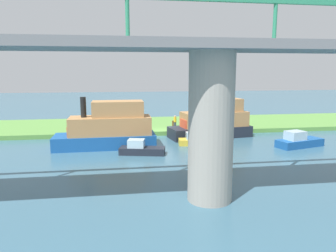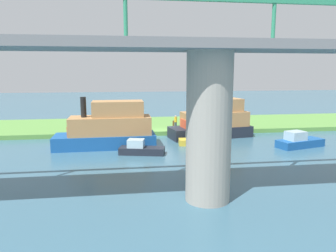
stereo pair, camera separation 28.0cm
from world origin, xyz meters
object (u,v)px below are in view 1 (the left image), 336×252
Objects in this scene: bridge_pylon at (211,128)px; pontoon_yellow at (108,129)px; mooring_post at (173,125)px; motorboat_red at (299,141)px; motorboat_white at (197,140)px; person_on_bank at (175,121)px; skiff_small at (213,122)px; houseboat_blue at (141,149)px.

bridge_pylon is 15.67m from pontoon_yellow.
bridge_pylon reaches higher than mooring_post.
motorboat_white is at bearing -13.75° from motorboat_red.
pontoon_yellow is (7.47, 6.31, 0.84)m from mooring_post.
bridge_pylon is at bearing 85.29° from person_on_bank.
motorboat_red is (-9.78, 2.39, 0.12)m from motorboat_white.
motorboat_red is at bearing 139.55° from skiff_small.
motorboat_red is (-18.60, 2.68, -1.27)m from pontoon_yellow.
skiff_small is 1.88× the size of motorboat_red.
bridge_pylon is 18.48m from skiff_small.
houseboat_blue is (4.53, 9.46, -0.52)m from mooring_post.
person_on_bank is 11.40m from pontoon_yellow.
bridge_pylon reaches higher than person_on_bank.
skiff_small is at bearing -106.99° from bridge_pylon.
motorboat_white is (-0.79, 8.35, -0.74)m from person_on_bank.
motorboat_white is at bearing 52.93° from skiff_small.
person_on_bank is at bearing -84.61° from motorboat_white.
motorboat_red is at bearing 166.25° from motorboat_white.
motorboat_white is at bearing 101.60° from mooring_post.
houseboat_blue is at bearing 36.93° from skiff_small.
mooring_post reaches higher than motorboat_white.
bridge_pylon reaches higher than houseboat_blue.
mooring_post is 5.11m from skiff_small.
mooring_post is at bearing -38.92° from motorboat_red.
mooring_post is 0.10× the size of pontoon_yellow.
skiff_small reaches higher than motorboat_red.
motorboat_red is at bearing -137.15° from bridge_pylon.
person_on_bank reaches higher than houseboat_blue.
motorboat_white is 4.71m from skiff_small.
pontoon_yellow reaches higher than motorboat_red.
skiff_small is (-8.62, -6.48, 1.28)m from houseboat_blue.
skiff_small is (-2.73, -3.62, 1.30)m from motorboat_white.
houseboat_blue is (-2.94, 3.15, -1.37)m from pontoon_yellow.
houseboat_blue is at bearing 25.94° from motorboat_white.
pontoon_yellow is 4.52m from houseboat_blue.
skiff_small reaches higher than mooring_post.
skiff_small is (-3.52, 4.74, 0.56)m from person_on_bank.
bridge_pylon is at bearing 73.01° from skiff_small.
motorboat_red is at bearing 134.52° from person_on_bank.
pontoon_yellow is at bearing 16.07° from skiff_small.
motorboat_red is at bearing 171.80° from pontoon_yellow.
skiff_small reaches higher than person_on_bank.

